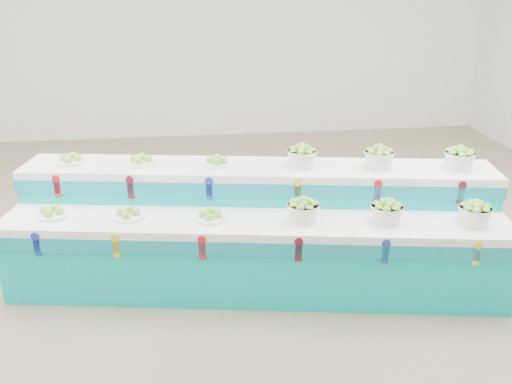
{
  "coord_description": "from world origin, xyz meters",
  "views": [
    {
      "loc": [
        -0.28,
        -4.33,
        2.63
      ],
      "look_at": [
        0.3,
        0.01,
        0.87
      ],
      "focal_mm": 37.64,
      "sensor_mm": 36.0,
      "label": 1
    }
  ],
  "objects_px": {
    "basket_lower_left": "(303,210)",
    "basket_upper_right": "(460,158)",
    "display_stand": "(256,229)",
    "plate_upper_mid": "(141,159)"
  },
  "relations": [
    {
      "from": "plate_upper_mid",
      "to": "basket_upper_right",
      "type": "bearing_deg",
      "value": -10.0
    },
    {
      "from": "basket_lower_left",
      "to": "basket_upper_right",
      "type": "relative_size",
      "value": 1.0
    },
    {
      "from": "basket_lower_left",
      "to": "plate_upper_mid",
      "type": "distance_m",
      "value": 1.6
    },
    {
      "from": "display_stand",
      "to": "basket_lower_left",
      "type": "height_order",
      "value": "display_stand"
    },
    {
      "from": "display_stand",
      "to": "basket_upper_right",
      "type": "height_order",
      "value": "basket_upper_right"
    },
    {
      "from": "basket_lower_left",
      "to": "basket_upper_right",
      "type": "bearing_deg",
      "value": 10.9
    },
    {
      "from": "basket_lower_left",
      "to": "plate_upper_mid",
      "type": "xyz_separation_m",
      "value": [
        -1.37,
        0.79,
        0.25
      ]
    },
    {
      "from": "plate_upper_mid",
      "to": "basket_upper_right",
      "type": "xyz_separation_m",
      "value": [
        2.85,
        -0.5,
        0.05
      ]
    },
    {
      "from": "display_stand",
      "to": "basket_upper_right",
      "type": "bearing_deg",
      "value": 8.43
    },
    {
      "from": "display_stand",
      "to": "basket_upper_right",
      "type": "distance_m",
      "value": 1.94
    }
  ]
}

